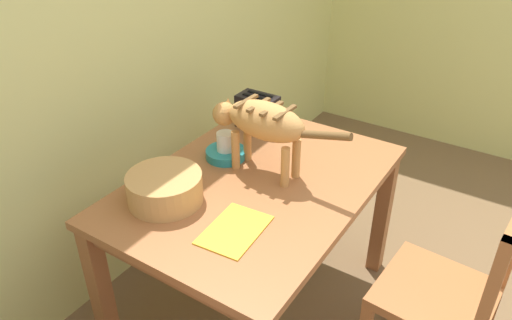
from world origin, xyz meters
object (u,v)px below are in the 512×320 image
at_px(book_stack, 165,185).
at_px(wicker_basket, 165,188).
at_px(magazine, 235,230).
at_px(cat, 262,123).
at_px(wooden_chair_far, 447,296).
at_px(saucer_bowl, 226,154).
at_px(toaster, 257,112).
at_px(dining_table, 256,197).
at_px(coffee_mug, 226,141).

relative_size(book_stack, wicker_basket, 0.63).
distance_m(magazine, wicker_basket, 0.34).
bearing_deg(cat, wicker_basket, 154.98).
height_order(cat, wooden_chair_far, cat).
height_order(saucer_bowl, wicker_basket, wicker_basket).
bearing_deg(magazine, wicker_basket, 84.64).
bearing_deg(wooden_chair_far, magazine, 123.14).
xyz_separation_m(book_stack, wooden_chair_far, (0.35, -1.08, -0.31)).
relative_size(cat, toaster, 3.25).
bearing_deg(saucer_bowl, dining_table, -111.16).
xyz_separation_m(saucer_bowl, magazine, (-0.41, -0.34, -0.02)).
relative_size(wicker_basket, wooden_chair_far, 0.31).
bearing_deg(book_stack, saucer_bowl, -6.07).
height_order(cat, wicker_basket, cat).
height_order(magazine, wicker_basket, wicker_basket).
bearing_deg(dining_table, book_stack, 137.21).
bearing_deg(coffee_mug, dining_table, -112.03).
height_order(cat, coffee_mug, cat).
xyz_separation_m(saucer_bowl, wooden_chair_far, (-0.01, -1.05, -0.29)).
xyz_separation_m(saucer_bowl, wicker_basket, (-0.40, 0.00, 0.04)).
bearing_deg(toaster, book_stack, -179.34).
distance_m(saucer_bowl, wicker_basket, 0.40).
xyz_separation_m(saucer_bowl, book_stack, (-0.36, 0.04, 0.02)).
height_order(wicker_basket, wooden_chair_far, wooden_chair_far).
bearing_deg(book_stack, coffee_mug, -6.00).
bearing_deg(toaster, wooden_chair_far, -107.74).
bearing_deg(book_stack, cat, -33.56).
distance_m(coffee_mug, magazine, 0.54).
relative_size(coffee_mug, wooden_chair_far, 0.13).
xyz_separation_m(coffee_mug, magazine, (-0.41, -0.34, -0.08)).
bearing_deg(toaster, saucer_bowl, -172.13).
bearing_deg(saucer_bowl, wooden_chair_far, -90.63).
relative_size(saucer_bowl, coffee_mug, 1.51).
bearing_deg(wooden_chair_far, dining_table, 99.05).
bearing_deg(dining_table, coffee_mug, 67.97).
xyz_separation_m(magazine, wicker_basket, (0.01, 0.34, 0.06)).
bearing_deg(saucer_bowl, coffee_mug, 0.00).
height_order(magazine, toaster, toaster).
relative_size(cat, book_stack, 3.45).
bearing_deg(dining_table, magazine, -160.14).
distance_m(magazine, wooden_chair_far, 0.86).
height_order(dining_table, wicker_basket, wicker_basket).
height_order(dining_table, magazine, magazine).
bearing_deg(wicker_basket, cat, -26.76).
xyz_separation_m(coffee_mug, wooden_chair_far, (-0.02, -1.05, -0.36)).
xyz_separation_m(magazine, book_stack, (0.04, 0.37, 0.03)).
distance_m(saucer_bowl, coffee_mug, 0.06).
bearing_deg(coffee_mug, magazine, -140.81).
xyz_separation_m(dining_table, saucer_bowl, (0.08, 0.22, 0.11)).
distance_m(magazine, toaster, 0.84).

